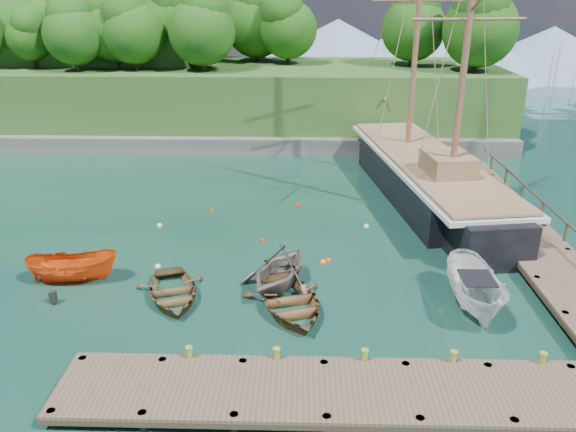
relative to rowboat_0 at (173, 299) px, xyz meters
The scene contains 24 objects.
ground 5.71m from the rowboat_0, ahead, with size 160.00×160.00×0.00m, color #15362B.
dock_near 9.99m from the rowboat_0, 39.40° to the right, with size 20.00×3.20×1.10m.
dock_east 18.65m from the rowboat_0, 22.61° to the left, with size 3.20×24.00×1.10m.
bollard_0 5.22m from the rowboat_0, 70.88° to the right, with size 0.26×0.26×0.45m, color olive.
bollard_1 6.82m from the rowboat_0, 46.32° to the right, with size 0.26×0.26×0.45m, color olive.
bollard_2 9.15m from the rowboat_0, 32.61° to the right, with size 0.26×0.26×0.45m, color olive.
bollard_3 11.79m from the rowboat_0, 24.73° to the right, with size 0.26×0.26×0.45m, color olive.
bollard_4 14.57m from the rowboat_0, 19.79° to the right, with size 0.26×0.26×0.45m, color olive.
rowboat_0 is the anchor object (origin of this frame).
rowboat_1 4.65m from the rowboat_0, 12.94° to the left, with size 3.61×4.18×2.20m, color #655C53.
rowboat_2 5.13m from the rowboat_0, ahead, with size 3.44×4.81×1.00m, color brown.
motorboat_orange 5.03m from the rowboat_0, 163.59° to the left, with size 1.54×4.10×1.58m, color #E84C0F.
cabin_boat_white 12.72m from the rowboat_0, ahead, with size 1.92×5.10×1.97m, color white.
schooner 18.66m from the rowboat_0, 44.46° to the left, with size 7.77×27.20×19.94m.
mooring_buoy_0 3.19m from the rowboat_0, 115.20° to the left, with size 0.32×0.32×0.32m, color white.
mooring_buoy_1 6.94m from the rowboat_0, 60.19° to the left, with size 0.28×0.28×0.28m, color red.
mooring_buoy_2 7.81m from the rowboat_0, 29.02° to the left, with size 0.32×0.32×0.32m, color #F53B0A.
mooring_buoy_3 12.20m from the rowboat_0, 41.66° to the left, with size 0.30×0.30×0.30m, color white.
mooring_buoy_4 10.23m from the rowboat_0, 89.60° to the left, with size 0.29×0.29×0.29m, color #D53A00.
mooring_buoy_5 12.42m from the rowboat_0, 64.99° to the left, with size 0.33×0.33×0.33m, color red.
mooring_buoy_6 8.26m from the rowboat_0, 107.50° to the left, with size 0.32×0.32×0.32m, color white.
mooring_buoy_7 7.47m from the rowboat_0, 28.58° to the left, with size 0.33×0.33×0.33m, color orange.
headland 32.81m from the rowboat_0, 102.80° to the left, with size 51.00×19.31×12.90m.
distant_ridge 71.01m from the rowboat_0, 81.88° to the left, with size 117.00×40.00×10.00m.
Camera 1 is at (-0.17, -21.03, 12.41)m, focal length 35.00 mm.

